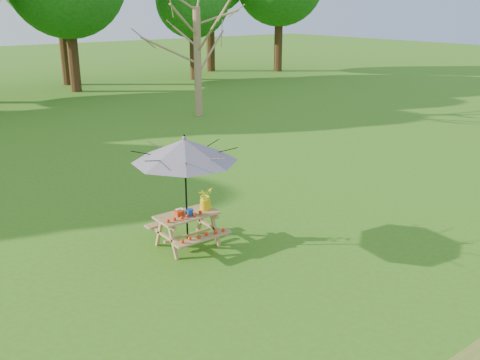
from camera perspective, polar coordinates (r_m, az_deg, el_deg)
picnic_table at (r=10.56m, az=-5.63°, el=-5.36°), size 1.20×1.32×0.67m
patio_umbrella at (r=10.02m, az=-5.92°, el=3.17°), size 2.45×2.45×2.25m
produce_bins at (r=10.37m, az=-5.99°, el=-3.44°), size 0.31×0.38×0.13m
tomatoes_row at (r=10.20m, az=-5.87°, el=-3.93°), size 0.77×0.13×0.07m
flower_bucket at (r=10.55m, az=-3.74°, el=-1.90°), size 0.32×0.29×0.45m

